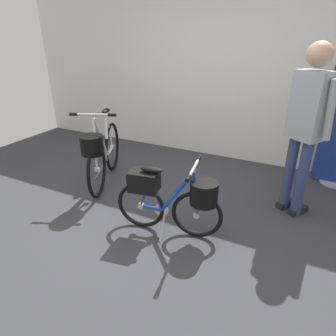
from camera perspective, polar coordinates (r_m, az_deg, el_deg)
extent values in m
plane|color=#38383F|center=(3.14, -4.12, -10.89)|extent=(6.95, 6.95, 0.00)
cube|color=white|center=(4.65, 10.08, 18.48)|extent=(6.95, 0.10, 2.71)
cylinder|color=#B7B7BC|center=(4.51, 29.55, -2.49)|extent=(0.36, 0.36, 0.02)
torus|color=black|center=(2.85, 5.59, -9.03)|extent=(0.50, 0.12, 0.50)
cylinder|color=#B7B7BC|center=(2.85, 5.59, -9.03)|extent=(0.07, 0.06, 0.06)
torus|color=black|center=(2.99, -5.29, -7.28)|extent=(0.50, 0.12, 0.50)
cylinder|color=#B7B7BC|center=(2.99, -5.29, -7.28)|extent=(0.07, 0.06, 0.06)
cylinder|color=#1947B2|center=(2.96, -3.31, -7.72)|extent=(0.22, 0.07, 0.05)
cylinder|color=#1947B2|center=(2.77, 1.71, -4.66)|extent=(0.35, 0.10, 0.48)
cylinder|color=#1947B2|center=(2.84, -2.21, -4.52)|extent=(0.13, 0.06, 0.42)
cylinder|color=#1947B2|center=(2.96, -3.31, -7.72)|extent=(0.22, 0.06, 0.04)
cylinder|color=#1947B2|center=(2.74, 5.31, -5.05)|extent=(0.08, 0.04, 0.45)
cylinder|color=#1947B2|center=(2.87, -4.27, -4.10)|extent=(0.15, 0.05, 0.40)
ellipsoid|color=black|center=(2.75, -3.19, -0.28)|extent=(0.23, 0.13, 0.05)
cylinder|color=#B7B7BC|center=(2.63, 5.03, -0.36)|extent=(0.03, 0.03, 0.04)
cylinder|color=#B7B7BC|center=(2.62, 5.05, 0.04)|extent=(0.10, 0.44, 0.03)
cylinder|color=black|center=(2.43, 3.95, -2.03)|extent=(0.05, 0.09, 0.04)
cylinder|color=black|center=(2.82, 5.99, 1.82)|extent=(0.05, 0.09, 0.04)
cylinder|color=#B7B7BC|center=(2.93, -1.29, -8.16)|extent=(0.14, 0.04, 0.14)
cylinder|color=#B7B7BC|center=(2.92, -1.06, -11.25)|extent=(0.05, 0.19, 0.23)
cylinder|color=black|center=(2.71, 7.00, -4.82)|extent=(0.30, 0.30, 0.22)
cube|color=black|center=(2.83, -4.65, -2.50)|extent=(0.31, 0.24, 0.20)
torus|color=black|center=(3.62, -13.60, -0.31)|extent=(0.30, 0.64, 0.68)
cylinder|color=#B7B7BC|center=(3.62, -13.60, -0.31)|extent=(0.07, 0.07, 0.06)
torus|color=black|center=(4.31, -10.75, 4.07)|extent=(0.30, 0.64, 0.68)
cylinder|color=#B7B7BC|center=(4.31, -10.75, 4.07)|extent=(0.07, 0.07, 0.06)
cylinder|color=silver|center=(4.18, -11.21, 3.25)|extent=(0.15, 0.29, 0.05)
cylinder|color=silver|center=(3.75, -12.90, 5.60)|extent=(0.22, 0.44, 0.65)
cylinder|color=silver|center=(4.01, -11.82, 6.42)|extent=(0.10, 0.16, 0.57)
cylinder|color=silver|center=(4.18, -11.21, 3.25)|extent=(0.14, 0.29, 0.04)
cylinder|color=silver|center=(3.53, -13.95, 4.43)|extent=(0.06, 0.10, 0.62)
cylinder|color=silver|center=(4.15, -11.32, 7.18)|extent=(0.09, 0.19, 0.55)
ellipsoid|color=black|center=(3.99, -11.97, 10.82)|extent=(0.17, 0.24, 0.05)
cylinder|color=#B7B7BC|center=(3.46, -14.35, 9.69)|extent=(0.03, 0.03, 0.04)
cylinder|color=#B7B7BC|center=(3.46, -14.39, 10.01)|extent=(0.42, 0.19, 0.03)
cylinder|color=black|center=(3.53, -17.84, 9.89)|extent=(0.10, 0.07, 0.04)
cylinder|color=black|center=(3.40, -10.80, 10.09)|extent=(0.10, 0.07, 0.04)
cylinder|color=#B7B7BC|center=(4.05, -11.70, 2.36)|extent=(0.07, 0.13, 0.14)
cylinder|color=#B7B7BC|center=(4.09, -12.90, -0.12)|extent=(0.18, 0.09, 0.31)
cylinder|color=black|center=(3.42, -14.52, 4.33)|extent=(0.34, 0.34, 0.22)
cylinder|color=navy|center=(3.38, 24.46, -2.08)|extent=(0.11, 0.11, 0.86)
cube|color=black|center=(3.60, 23.85, -7.51)|extent=(0.21, 0.25, 0.07)
cylinder|color=navy|center=(3.47, 22.40, -1.07)|extent=(0.11, 0.11, 0.86)
cube|color=black|center=(3.68, 21.92, -6.44)|extent=(0.21, 0.25, 0.07)
cube|color=#999EA8|center=(3.19, 25.71, 10.76)|extent=(0.38, 0.34, 0.66)
cylinder|color=#999EA8|center=(3.09, 28.98, 9.71)|extent=(0.12, 0.10, 0.56)
cylinder|color=#999EA8|center=(3.33, 22.95, 11.69)|extent=(0.07, 0.11, 0.56)
sphere|color=tan|center=(3.13, 27.34, 19.00)|extent=(0.23, 0.23, 0.23)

